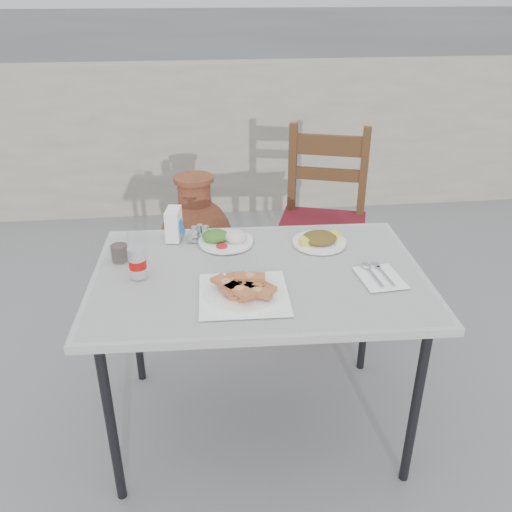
{
  "coord_description": "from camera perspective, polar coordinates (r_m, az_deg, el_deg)",
  "views": [
    {
      "loc": [
        -0.26,
        -1.9,
        1.77
      ],
      "look_at": [
        -0.04,
        -0.05,
        0.81
      ],
      "focal_mm": 38.0,
      "sensor_mm": 36.0,
      "label": 1
    }
  ],
  "objects": [
    {
      "name": "salad_chopped_plate",
      "position": [
        2.3,
        6.69,
        1.73
      ],
      "size": [
        0.23,
        0.23,
        0.05
      ],
      "color": "white",
      "rests_on": "cafe_table"
    },
    {
      "name": "terracotta_urn",
      "position": [
        3.26,
        -6.23,
        1.39
      ],
      "size": [
        0.44,
        0.44,
        0.78
      ],
      "color": "brown",
      "rests_on": "ground"
    },
    {
      "name": "ground",
      "position": [
        2.61,
        0.74,
        -15.53
      ],
      "size": [
        80.0,
        80.0,
        0.0
      ],
      "primitive_type": "plane",
      "color": "#5F6062",
      "rests_on": "ground"
    },
    {
      "name": "soda_can",
      "position": [
        2.06,
        -12.38,
        -0.67
      ],
      "size": [
        0.07,
        0.07,
        0.12
      ],
      "color": "silver",
      "rests_on": "cafe_table"
    },
    {
      "name": "cutlery_napkin",
      "position": [
        2.09,
        12.69,
        -1.99
      ],
      "size": [
        0.17,
        0.21,
        0.01
      ],
      "rotation": [
        0.0,
        0.0,
        0.08
      ],
      "color": "white",
      "rests_on": "cafe_table"
    },
    {
      "name": "salad_rice_plate",
      "position": [
        2.29,
        -3.27,
        1.87
      ],
      "size": [
        0.23,
        0.23,
        0.06
      ],
      "color": "white",
      "rests_on": "cafe_table"
    },
    {
      "name": "cola_glass",
      "position": [
        2.21,
        -14.21,
        0.69
      ],
      "size": [
        0.07,
        0.07,
        0.11
      ],
      "color": "white",
      "rests_on": "cafe_table"
    },
    {
      "name": "condiment_caddy",
      "position": [
        2.33,
        -5.9,
        2.25
      ],
      "size": [
        0.11,
        0.09,
        0.07
      ],
      "rotation": [
        0.0,
        0.0,
        -0.19
      ],
      "color": "#BBBBC2",
      "rests_on": "cafe_table"
    },
    {
      "name": "napkin_holder",
      "position": [
        2.34,
        -8.65,
        3.34
      ],
      "size": [
        0.08,
        0.12,
        0.13
      ],
      "rotation": [
        0.0,
        0.0,
        -0.17
      ],
      "color": "white",
      "rests_on": "cafe_table"
    },
    {
      "name": "chair",
      "position": [
        3.07,
        7.03,
        3.51
      ],
      "size": [
        0.59,
        0.59,
        1.06
      ],
      "rotation": [
        0.0,
        0.0,
        -0.32
      ],
      "color": "#3E2010",
      "rests_on": "ground"
    },
    {
      "name": "cafe_table",
      "position": [
        2.1,
        0.27,
        -2.91
      ],
      "size": [
        1.3,
        0.91,
        0.77
      ],
      "rotation": [
        0.0,
        0.0,
        -0.04
      ],
      "color": "black",
      "rests_on": "ground"
    },
    {
      "name": "pide_plate",
      "position": [
        1.91,
        -1.31,
        -3.34
      ],
      "size": [
        0.33,
        0.33,
        0.06
      ],
      "rotation": [
        0.0,
        0.0,
        -0.03
      ],
      "color": "white",
      "rests_on": "cafe_table"
    },
    {
      "name": "back_wall",
      "position": [
        4.56,
        -3.35,
        12.23
      ],
      "size": [
        6.0,
        0.25,
        1.2
      ],
      "primitive_type": "cube",
      "color": "#A6A18A",
      "rests_on": "ground"
    }
  ]
}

